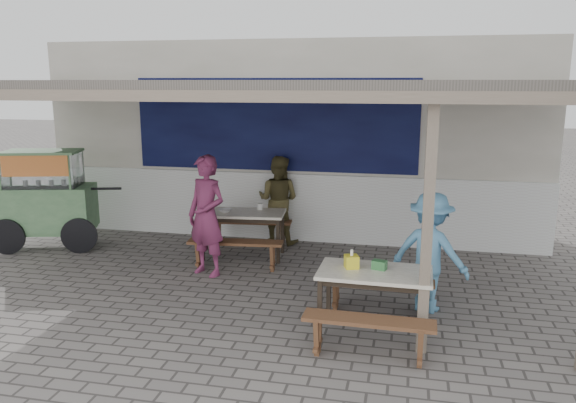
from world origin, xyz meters
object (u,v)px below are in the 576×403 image
(vendor_cart, at_px, (47,195))
(condiment_jar, at_px, (260,206))
(table_left, at_px, (243,217))
(patron_right_table, at_px, (430,252))
(tissue_box, at_px, (352,262))
(bench_left_wall, at_px, (250,227))
(bench_right_wall, at_px, (378,287))
(bench_left_street, at_px, (235,248))
(table_right, at_px, (375,278))
(patron_street_side, at_px, (207,216))
(donation_box, at_px, (379,265))
(bench_right_street, at_px, (368,330))
(condiment_bowl, at_px, (226,211))
(patron_wall_side, at_px, (278,200))

(vendor_cart, relative_size, condiment_jar, 20.33)
(table_left, bearing_deg, patron_right_table, -34.81)
(table_left, relative_size, tissue_box, 9.57)
(bench_left_wall, xyz_separation_m, tissue_box, (2.05, -3.00, 0.49))
(bench_left_wall, distance_m, bench_right_wall, 3.36)
(bench_left_street, distance_m, table_right, 2.84)
(patron_street_side, xyz_separation_m, patron_right_table, (3.14, -0.67, -0.14))
(bench_right_wall, bearing_deg, vendor_cart, 165.19)
(bench_left_street, height_order, patron_street_side, patron_street_side)
(table_right, height_order, patron_street_side, patron_street_side)
(patron_street_side, distance_m, donation_box, 2.95)
(bench_right_street, xyz_separation_m, condiment_bowl, (-2.50, 2.97, 0.44))
(patron_street_side, bearing_deg, bench_left_street, 60.90)
(bench_right_street, bearing_deg, table_right, 90.00)
(table_right, height_order, donation_box, donation_box)
(bench_right_street, bearing_deg, tissue_box, 112.02)
(table_left, height_order, patron_street_side, patron_street_side)
(patron_street_side, bearing_deg, bench_right_street, -17.86)
(vendor_cart, bearing_deg, bench_left_street, -23.10)
(bench_left_wall, bearing_deg, bench_right_wall, -52.23)
(bench_left_wall, height_order, condiment_jar, condiment_jar)
(table_left, distance_m, condiment_bowl, 0.29)
(bench_left_street, relative_size, donation_box, 9.40)
(bench_right_street, xyz_separation_m, tissue_box, (-0.25, 0.66, 0.49))
(donation_box, distance_m, condiment_jar, 3.32)
(vendor_cart, bearing_deg, patron_right_table, -28.13)
(table_left, relative_size, patron_right_table, 0.93)
(bench_left_wall, xyz_separation_m, vendor_cart, (-3.32, -0.80, 0.57))
(vendor_cart, xyz_separation_m, condiment_bowl, (3.13, 0.10, -0.13))
(bench_right_street, height_order, patron_street_side, patron_street_side)
(condiment_jar, bearing_deg, condiment_bowl, -147.56)
(bench_left_street, relative_size, bench_left_wall, 1.00)
(bench_left_street, xyz_separation_m, tissue_box, (1.92, -1.74, 0.49))
(bench_right_street, bearing_deg, bench_left_street, 133.31)
(patron_right_table, xyz_separation_m, tissue_box, (-0.88, -0.80, 0.08))
(bench_left_wall, distance_m, patron_wall_side, 0.68)
(vendor_cart, height_order, condiment_jar, vendor_cart)
(patron_wall_side, relative_size, patron_right_table, 1.03)
(bench_left_wall, height_order, table_right, table_right)
(table_right, relative_size, bench_right_street, 0.93)
(donation_box, bearing_deg, vendor_cart, 158.88)
(table_right, bearing_deg, table_left, 134.22)
(donation_box, bearing_deg, bench_left_wall, 128.24)
(table_right, distance_m, patron_right_table, 1.05)
(table_left, bearing_deg, table_right, -53.11)
(table_left, height_order, bench_left_wall, table_left)
(vendor_cart, distance_m, tissue_box, 5.81)
(bench_left_street, relative_size, patron_right_table, 0.97)
(bench_left_wall, bearing_deg, patron_street_side, -103.75)
(condiment_jar, bearing_deg, table_right, -52.68)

